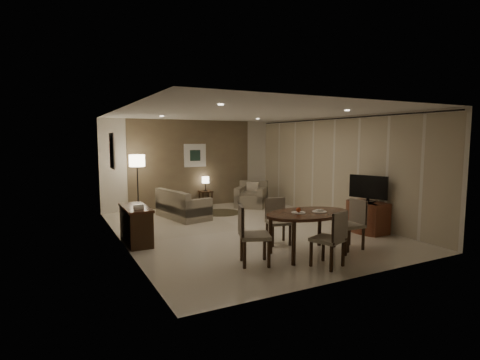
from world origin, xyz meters
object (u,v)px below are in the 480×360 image
chair_near (327,239)px  floor_lamp (138,185)px  chair_far (278,222)px  chair_right (349,225)px  sofa (183,204)px  chair_left (255,235)px  tv_cabinet (368,217)px  dining_table (308,234)px  armchair (251,194)px  side_table (206,199)px  console_desk (136,225)px

chair_near → floor_lamp: floor_lamp is taller
chair_far → floor_lamp: (-1.88, 4.25, 0.39)m
chair_near → chair_right: bearing=-168.9°
chair_far → sofa: bearing=118.8°
chair_near → chair_left: 1.20m
tv_cabinet → floor_lamp: bearing=133.9°
chair_left → dining_table: bearing=-68.1°
chair_right → sofa: 4.62m
armchair → floor_lamp: floor_lamp is taller
armchair → dining_table: bearing=-64.2°
chair_right → sofa: chair_right is taller
chair_right → sofa: size_ratio=0.58×
chair_near → side_table: (0.33, 6.14, -0.23)m
tv_cabinet → dining_table: (-2.26, -0.72, 0.04)m
chair_left → floor_lamp: (-0.84, 5.12, 0.33)m
chair_near → floor_lamp: size_ratio=0.56×
chair_near → armchair: size_ratio=1.07×
console_desk → chair_near: (2.52, -2.89, 0.10)m
chair_left → sofa: chair_left is taller
dining_table → sofa: size_ratio=1.03×
chair_near → tv_cabinet: bearing=-168.4°
side_table → chair_far: bearing=-93.7°
console_desk → chair_far: chair_far is taller
chair_left → chair_right: (2.07, -0.04, -0.03)m
console_desk → chair_left: (1.51, -2.24, 0.13)m
dining_table → chair_far: chair_far is taller
chair_near → side_table: size_ratio=1.94×
chair_left → side_table: bearing=7.2°
chair_far → chair_right: size_ratio=0.96×
chair_left → floor_lamp: size_ratio=0.60×
console_desk → chair_far: (2.55, -1.37, 0.08)m
chair_near → chair_far: (0.03, 1.52, -0.02)m
sofa → armchair: size_ratio=1.83×
chair_far → tv_cabinet: bearing=10.4°
chair_near → armchair: bearing=-124.8°
console_desk → chair_left: 2.70m
chair_far → chair_left: chair_left is taller
armchair → chair_left: bearing=-75.7°
tv_cabinet → chair_far: bearing=176.9°
chair_right → side_table: chair_right is taller
tv_cabinet → floor_lamp: floor_lamp is taller
console_desk → chair_near: chair_near is taller
floor_lamp → side_table: bearing=9.6°
tv_cabinet → armchair: bearing=101.8°
chair_far → side_table: (0.30, 4.62, -0.21)m
sofa → armchair: 2.47m
chair_near → chair_right: size_ratio=1.00×
dining_table → chair_left: (-1.12, -0.02, 0.12)m
dining_table → chair_far: size_ratio=1.83×
chair_far → dining_table: bearing=-71.0°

